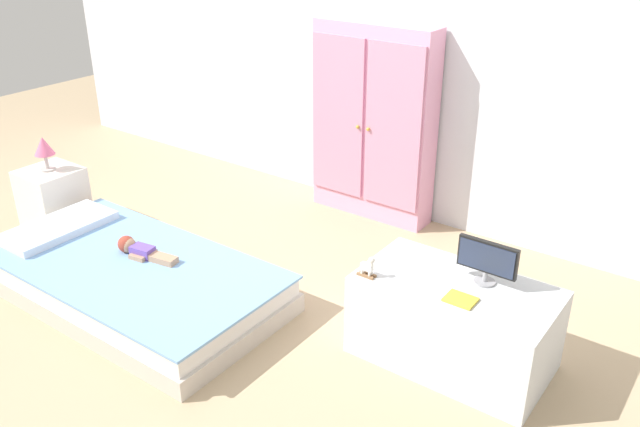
% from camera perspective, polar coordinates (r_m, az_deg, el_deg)
% --- Properties ---
extents(ground_plane, '(10.00, 10.00, 0.02)m').
position_cam_1_polar(ground_plane, '(3.82, -7.72, -7.28)').
color(ground_plane, tan).
extents(back_wall, '(6.40, 0.05, 2.70)m').
position_cam_1_polar(back_wall, '(4.52, 5.55, 16.63)').
color(back_wall, silver).
rests_on(back_wall, ground_plane).
extents(bed, '(1.73, 0.91, 0.22)m').
position_cam_1_polar(bed, '(3.86, -15.85, -5.55)').
color(bed, beige).
rests_on(bed, ground_plane).
extents(pillow, '(0.32, 0.65, 0.05)m').
position_cam_1_polar(pillow, '(4.30, -21.67, -1.09)').
color(pillow, silver).
rests_on(pillow, bed).
extents(doll, '(0.39, 0.15, 0.10)m').
position_cam_1_polar(doll, '(3.87, -15.57, -2.93)').
color(doll, '#6B4CB2').
rests_on(doll, bed).
extents(nightstand, '(0.35, 0.35, 0.42)m').
position_cam_1_polar(nightstand, '(4.82, -22.03, 1.21)').
color(nightstand, silver).
rests_on(nightstand, ground_plane).
extents(table_lamp, '(0.13, 0.13, 0.23)m').
position_cam_1_polar(table_lamp, '(4.69, -22.76, 5.29)').
color(table_lamp, '#B7B2AD').
rests_on(table_lamp, nightstand).
extents(wardrobe, '(0.87, 0.25, 1.33)m').
position_cam_1_polar(wardrobe, '(4.52, 4.61, 7.80)').
color(wardrobe, '#E599BC').
rests_on(wardrobe, ground_plane).
extents(tv_stand, '(0.92, 0.51, 0.43)m').
position_cam_1_polar(tv_stand, '(3.26, 11.46, -9.23)').
color(tv_stand, silver).
rests_on(tv_stand, ground_plane).
extents(tv_monitor, '(0.29, 0.10, 0.21)m').
position_cam_1_polar(tv_monitor, '(3.12, 14.24, -3.86)').
color(tv_monitor, '#99999E').
rests_on(tv_monitor, tv_stand).
extents(rocking_horse_toy, '(0.09, 0.04, 0.11)m').
position_cam_1_polar(rocking_horse_toy, '(3.12, 4.18, -4.65)').
color(rocking_horse_toy, '#8E6642').
rests_on(rocking_horse_toy, tv_stand).
extents(book_yellow, '(0.14, 0.11, 0.01)m').
position_cam_1_polar(book_yellow, '(3.03, 12.04, -7.28)').
color(book_yellow, gold).
rests_on(book_yellow, tv_stand).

